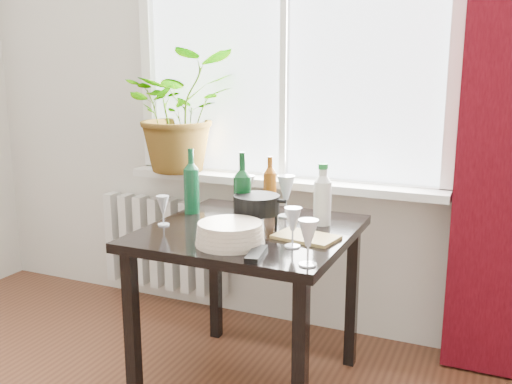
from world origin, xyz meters
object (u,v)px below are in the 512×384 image
at_px(bottle_amber, 270,182).
at_px(wineglass_back_left, 248,192).
at_px(wineglass_front_right, 293,227).
at_px(cutting_board, 306,237).
at_px(table, 250,249).
at_px(wine_bottle_left, 191,181).
at_px(wineglass_front_left, 163,210).
at_px(potted_plant, 181,111).
at_px(tv_remote, 256,254).
at_px(wineglass_back_center, 286,196).
at_px(plate_stack, 230,234).
at_px(wine_bottle_right, 242,189).
at_px(fondue_pot, 257,213).
at_px(radiator, 165,243).
at_px(wineglass_far_right, 308,242).
at_px(cleaning_bottle, 323,194).

height_order(bottle_amber, wineglass_back_left, bottle_amber).
distance_m(wineglass_front_right, cutting_board, 0.14).
xyz_separation_m(table, cutting_board, (0.27, -0.05, 0.10)).
height_order(wine_bottle_left, wineglass_front_left, wine_bottle_left).
xyz_separation_m(bottle_amber, cutting_board, (0.32, -0.40, -0.12)).
bearing_deg(wine_bottle_left, potted_plant, 125.59).
relative_size(wine_bottle_left, bottle_amber, 1.18).
height_order(bottle_amber, tv_remote, bottle_amber).
relative_size(wineglass_back_center, plate_stack, 0.73).
height_order(wineglass_front_right, plate_stack, wineglass_front_right).
bearing_deg(tv_remote, wine_bottle_right, 111.52).
relative_size(wine_bottle_left, plate_stack, 1.14).
height_order(wineglass_front_left, fondue_pot, fondue_pot).
xyz_separation_m(radiator, cutting_board, (1.12, -0.68, 0.37)).
relative_size(potted_plant, plate_stack, 2.46).
distance_m(wine_bottle_left, wineglass_back_left, 0.28).
xyz_separation_m(fondue_pot, tv_remote, (0.14, -0.31, -0.07)).
distance_m(wine_bottle_right, fondue_pot, 0.13).
xyz_separation_m(table, wineglass_front_left, (-0.36, -0.11, 0.16)).
bearing_deg(wineglass_front_left, wineglass_front_right, -5.50).
bearing_deg(radiator, wineglass_back_left, -25.59).
xyz_separation_m(wineglass_front_left, fondue_pot, (0.40, 0.10, 0.01)).
relative_size(wine_bottle_left, wine_bottle_right, 0.95).
distance_m(radiator, wineglass_front_left, 0.98).
relative_size(potted_plant, wineglass_far_right, 3.95).
height_order(cleaning_bottle, wineglass_back_center, cleaning_bottle).
xyz_separation_m(wine_bottle_left, wineglass_front_left, (-0.00, -0.24, -0.09)).
distance_m(wineglass_front_right, wineglass_back_left, 0.61).
bearing_deg(wineglass_back_left, bottle_amber, 32.60).
distance_m(radiator, wine_bottle_left, 0.87).
bearing_deg(wineglass_front_left, cutting_board, 5.72).
bearing_deg(fondue_pot, wineglass_back_left, 128.48).
height_order(potted_plant, wine_bottle_right, potted_plant).
xyz_separation_m(wineglass_front_left, cutting_board, (0.63, 0.06, -0.06)).
bearing_deg(cutting_board, potted_plant, 146.80).
bearing_deg(tv_remote, cleaning_bottle, 69.23).
relative_size(wine_bottle_left, fondue_pot, 1.38).
distance_m(table, plate_stack, 0.28).
relative_size(table, potted_plant, 1.28).
xyz_separation_m(table, tv_remote, (0.17, -0.32, 0.10)).
bearing_deg(wineglass_far_right, table, 137.77).
bearing_deg(wine_bottle_right, cutting_board, -12.71).
bearing_deg(radiator, wineglass_back_center, -22.86).
height_order(wine_bottle_left, cleaning_bottle, wine_bottle_left).
bearing_deg(wineglass_far_right, plate_stack, 163.98).
height_order(cleaning_bottle, wineglass_far_right, cleaning_bottle).
bearing_deg(table, plate_stack, -83.63).
distance_m(potted_plant, wineglass_front_left, 0.84).
bearing_deg(cleaning_bottle, wineglass_back_left, 164.66).
xyz_separation_m(cleaning_bottle, plate_stack, (-0.24, -0.42, -0.09)).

